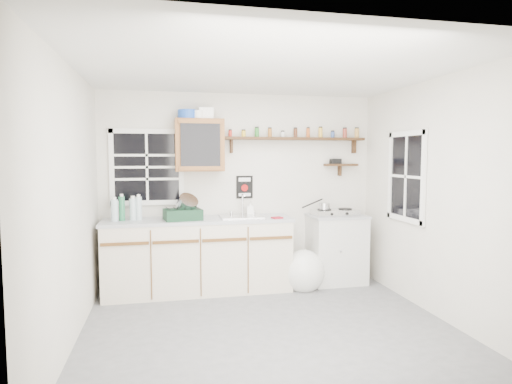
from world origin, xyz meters
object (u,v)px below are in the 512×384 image
at_px(right_cabinet, 336,248).
at_px(upper_cabinet, 199,145).
at_px(main_cabinet, 199,255).
at_px(hotplate, 335,212).
at_px(spice_shelf, 297,138).
at_px(dish_rack, 184,211).

height_order(right_cabinet, upper_cabinet, upper_cabinet).
bearing_deg(upper_cabinet, main_cabinet, -103.68).
bearing_deg(hotplate, right_cabinet, 26.35).
distance_m(upper_cabinet, hotplate, 1.97).
relative_size(main_cabinet, right_cabinet, 2.54).
distance_m(spice_shelf, dish_rack, 1.78).
height_order(upper_cabinet, hotplate, upper_cabinet).
xyz_separation_m(spice_shelf, dish_rack, (-1.51, -0.28, -0.91)).
relative_size(upper_cabinet, dish_rack, 1.35).
bearing_deg(right_cabinet, spice_shelf, 159.59).
height_order(right_cabinet, dish_rack, dish_rack).
relative_size(spice_shelf, hotplate, 3.18).
height_order(main_cabinet, upper_cabinet, upper_cabinet).
relative_size(right_cabinet, spice_shelf, 0.48).
height_order(spice_shelf, hotplate, spice_shelf).
bearing_deg(spice_shelf, main_cabinet, -170.91).
xyz_separation_m(upper_cabinet, spice_shelf, (1.30, 0.07, 0.11)).
xyz_separation_m(main_cabinet, upper_cabinet, (0.03, 0.14, 1.36)).
height_order(dish_rack, hotplate, dish_rack).
bearing_deg(right_cabinet, upper_cabinet, 176.24).
relative_size(main_cabinet, spice_shelf, 1.21).
xyz_separation_m(upper_cabinet, dish_rack, (-0.21, -0.21, -0.80)).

